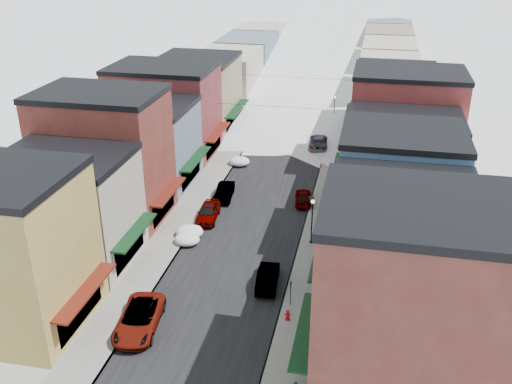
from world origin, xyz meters
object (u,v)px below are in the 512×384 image
at_px(car_silver_sedan, 208,212).
at_px(fire_hydrant, 288,315).
at_px(car_white_suv, 139,319).
at_px(car_dark_hatch, 225,192).
at_px(streetlamp_near, 312,216).
at_px(car_green_sedan, 268,277).
at_px(trash_can, 311,201).

relative_size(car_silver_sedan, fire_hydrant, 5.76).
bearing_deg(car_silver_sedan, car_white_suv, -95.24).
xyz_separation_m(car_dark_hatch, fire_hydrant, (9.58, -18.90, -0.21)).
height_order(car_white_suv, fire_hydrant, car_white_suv).
bearing_deg(streetlamp_near, car_green_sedan, -109.94).
distance_m(car_silver_sedan, fire_hydrant, 17.16).
relative_size(car_dark_hatch, fire_hydrant, 5.49).
bearing_deg(car_white_suv, trash_can, 59.23).
bearing_deg(car_dark_hatch, trash_can, -7.43).
bearing_deg(trash_can, car_dark_hatch, 178.53).
bearing_deg(car_dark_hatch, car_silver_sedan, -100.24).
relative_size(car_dark_hatch, streetlamp_near, 1.04).
xyz_separation_m(car_green_sedan, trash_can, (1.70, 14.49, -0.10)).
height_order(car_silver_sedan, car_green_sedan, car_silver_sedan).
bearing_deg(car_white_suv, fire_hydrant, 9.29).
relative_size(car_silver_sedan, trash_can, 4.81).
height_order(fire_hydrant, streetlamp_near, streetlamp_near).
distance_m(car_white_suv, car_silver_sedan, 16.93).
xyz_separation_m(car_white_suv, trash_can, (9.50, 21.62, -0.17)).
distance_m(car_dark_hatch, trash_can, 9.04).
bearing_deg(fire_hydrant, streetlamp_near, 88.29).
relative_size(car_white_suv, car_silver_sedan, 1.26).
xyz_separation_m(car_green_sedan, streetlamp_near, (2.58, 7.11, 2.08)).
distance_m(fire_hydrant, streetlamp_near, 11.53).
height_order(car_green_sedan, trash_can, car_green_sedan).
bearing_deg(car_white_suv, car_dark_hatch, 81.74).
height_order(car_white_suv, trash_can, car_white_suv).
height_order(car_white_suv, streetlamp_near, streetlamp_near).
distance_m(trash_can, streetlamp_near, 7.74).
height_order(car_dark_hatch, streetlamp_near, streetlamp_near).
xyz_separation_m(car_silver_sedan, fire_hydrant, (9.95, -13.98, -0.27)).
bearing_deg(trash_can, car_green_sedan, -96.69).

